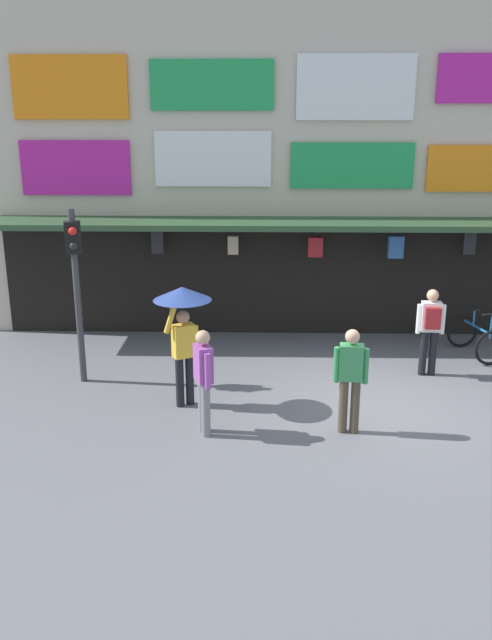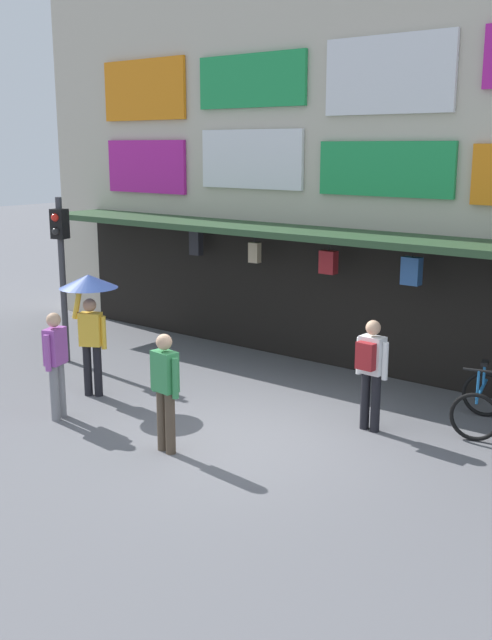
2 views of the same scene
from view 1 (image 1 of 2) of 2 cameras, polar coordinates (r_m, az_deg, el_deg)
ground_plane at (r=11.53m, az=10.87°, el=-7.25°), size 80.00×80.00×0.00m
shopfront at (r=15.07m, az=8.92°, el=14.07°), size 18.00×2.60×8.00m
traffic_light_near at (r=12.07m, az=-14.57°, el=4.32°), size 0.33×0.35×3.20m
bicycle_parked at (r=14.28m, az=19.36°, el=-1.45°), size 0.97×1.30×1.05m
pedestrian_in_red at (r=10.00m, az=-3.70°, el=-4.91°), size 0.34×0.50×1.68m
pedestrian_in_yellow at (r=10.15m, az=9.05°, el=-4.77°), size 0.53×0.26×1.68m
pedestrian_with_umbrella at (r=10.81m, az=-5.50°, el=0.62°), size 0.96×0.96×2.08m
pedestrian_in_green at (r=12.75m, az=15.70°, el=-0.50°), size 0.53×0.37×1.68m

